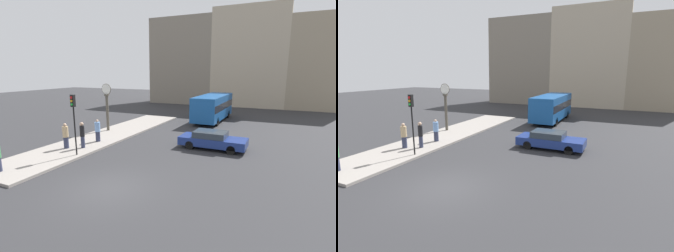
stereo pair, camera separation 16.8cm
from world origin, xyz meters
The scene contains 10 objects.
ground_plane centered at (0.00, 0.00, 0.00)m, with size 120.00×120.00×0.00m, color #2D2D30.
sidewalk_corner centered at (-6.32, 8.26, 0.07)m, with size 3.97×20.51×0.15m, color gray.
building_row centered at (-0.18, 33.85, 7.06)m, with size 29.64×5.00×14.85m.
sedan_car centered at (2.69, 8.43, 0.65)m, with size 4.72×1.86×1.26m.
bus_distant centered at (-0.11, 18.89, 1.63)m, with size 2.56×8.30×2.85m.
traffic_light_near centered at (-4.77, 2.92, 2.92)m, with size 0.26×0.24×3.88m.
street_clock centered at (-7.39, 9.65, 2.42)m, with size 0.97×0.32×4.22m.
pedestrian_black_jacket centered at (-5.53, 4.34, 1.10)m, with size 0.32×0.32×1.84m.
pedestrian_blue_stripe centered at (-5.69, 6.16, 0.99)m, with size 0.41×0.41×1.70m.
pedestrian_tan_coat centered at (-6.52, 3.77, 1.03)m, with size 0.40×0.40×1.78m.
Camera 1 is at (7.36, -9.35, 5.46)m, focal length 28.00 mm.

